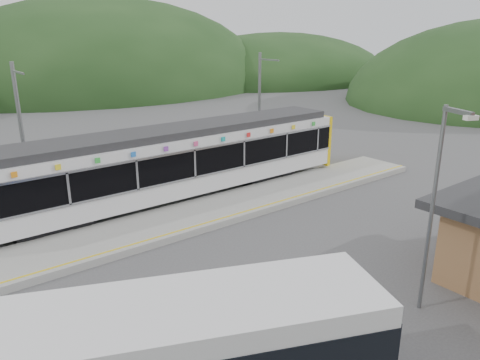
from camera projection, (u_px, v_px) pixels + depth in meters
ground at (264, 235)px, 19.83m from camera, size 120.00×120.00×0.00m
hills at (285, 178)px, 27.42m from camera, size 146.00×149.00×26.00m
platform at (219, 209)px, 22.25m from camera, size 26.00×3.20×0.30m
yellow_line at (235, 214)px, 21.23m from camera, size 26.00×0.10×0.01m
train at (170, 162)px, 23.11m from camera, size 20.44×3.01×3.74m
catenary_mast_west at (23, 138)px, 21.01m from camera, size 0.18×1.80×7.00m
catenary_mast_east at (260, 108)px, 29.24m from camera, size 0.18×1.80×7.00m
lamp_post at (438, 195)px, 13.38m from camera, size 0.50×1.16×6.35m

